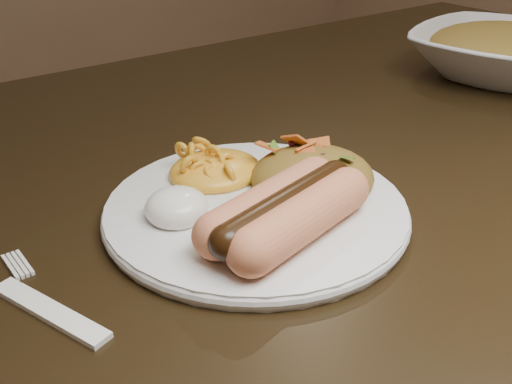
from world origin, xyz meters
TOP-DOWN VIEW (x-y plane):
  - table at (0.00, 0.00)m, footprint 1.60×0.90m
  - plate at (-0.08, -0.04)m, footprint 0.30×0.30m
  - hotdog at (-0.09, -0.09)m, footprint 0.13×0.09m
  - mac_and_cheese at (-0.08, 0.02)m, footprint 0.09×0.08m
  - sour_cream at (-0.14, -0.02)m, footprint 0.05×0.05m
  - taco_salad at (-0.02, -0.04)m, footprint 0.11×0.10m
  - fork at (-0.26, -0.06)m, footprint 0.07×0.15m
  - serving_bowl at (0.42, 0.06)m, footprint 0.31×0.31m
  - bowl_filling at (0.42, 0.06)m, footprint 0.28×0.28m

SIDE VIEW (x-z plane):
  - table at x=0.00m, z-range 0.28..1.03m
  - fork at x=-0.26m, z-range 0.75..0.75m
  - plate at x=-0.08m, z-range 0.75..0.76m
  - sour_cream at x=-0.14m, z-range 0.76..0.79m
  - mac_and_cheese at x=-0.08m, z-range 0.76..0.80m
  - serving_bowl at x=0.42m, z-range 0.75..0.81m
  - taco_salad at x=-0.02m, z-range 0.76..0.80m
  - hotdog at x=-0.09m, z-range 0.76..0.80m
  - bowl_filling at x=0.42m, z-range 0.77..0.83m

